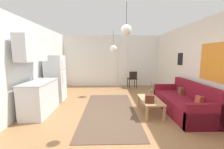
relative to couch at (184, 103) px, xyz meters
The scene contains 14 objects.
ground_plane 2.04m from the couch, behind, with size 5.52×8.29×0.10m, color #996D44.
wall_back 4.28m from the couch, 118.58° to the left, with size 5.12×0.13×2.63m.
wall_right 1.18m from the couch, 25.17° to the right, with size 0.12×7.89×2.63m.
wall_left 4.64m from the couch, behind, with size 0.12×7.89×2.63m.
area_rug 2.15m from the couch, behind, with size 1.49×3.21×0.01m, color brown.
couch is the anchor object (origin of this frame).
coffee_table 0.99m from the couch, behind, with size 0.52×1.05×0.41m.
bamboo_vase 0.98m from the couch, behind, with size 0.09×0.09×0.47m.
handbag 1.14m from the couch, 165.56° to the right, with size 0.27×0.31×0.31m.
refrigerator 4.27m from the couch, 163.08° to the left, with size 0.62×0.59×1.62m.
kitchen_counter 4.13m from the couch, behind, with size 0.61×1.28×2.13m.
accent_chair 3.19m from the couch, 107.69° to the left, with size 0.46×0.44×0.83m.
pendant_lamp_near 2.78m from the couch, 150.34° to the right, with size 0.20×0.20×0.62m.
pendant_lamp_far 3.14m from the couch, 136.44° to the left, with size 0.28×0.28×0.89m.
Camera 1 is at (-0.16, -3.60, 1.64)m, focal length 22.82 mm.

